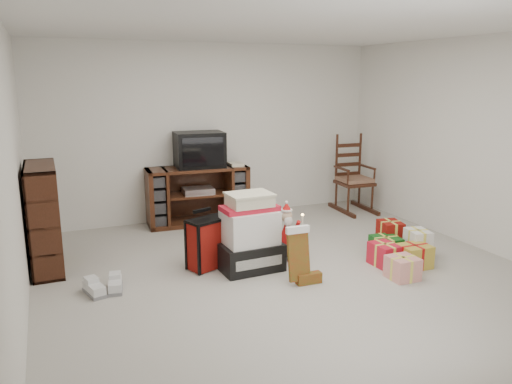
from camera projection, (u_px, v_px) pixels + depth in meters
room at (290, 157)px, 4.95m from camera, size 5.01×5.01×2.51m
tv_stand at (198, 195)px, 7.01m from camera, size 1.43×0.59×0.80m
bookshelf at (44, 219)px, 5.30m from camera, size 0.31×0.93×1.13m
rocking_chair at (352, 184)px, 7.69m from camera, size 0.54×0.83×1.22m
gift_pile at (250, 237)px, 5.31m from camera, size 0.67×0.50×0.82m
red_suitcase at (208, 243)px, 5.36m from camera, size 0.48×0.36×0.65m
stocking at (299, 255)px, 4.94m from camera, size 0.28×0.13×0.60m
teddy_bear at (294, 247)px, 5.64m from camera, size 0.22×0.19×0.33m
santa_figurine at (286, 234)px, 5.79m from camera, size 0.30×0.29×0.62m
mrs_claus_figurine at (231, 232)px, 5.94m from camera, size 0.29×0.27×0.58m
sneaker_pair at (105, 287)px, 4.79m from camera, size 0.39×0.33×0.11m
gift_cluster at (399, 249)px, 5.58m from camera, size 0.82×1.15×0.28m
crt_television at (199, 150)px, 6.90m from camera, size 0.69×0.53×0.49m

